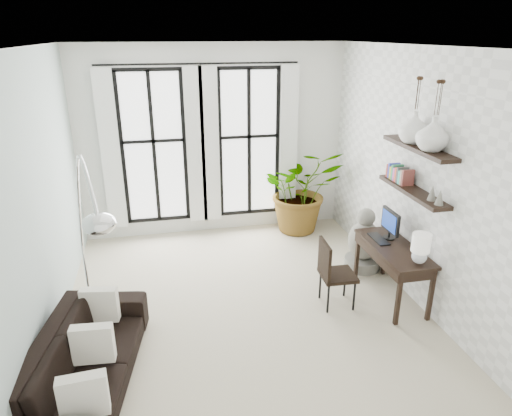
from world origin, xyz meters
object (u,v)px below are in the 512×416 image
object	(u,v)px
buddha	(364,243)
desk	(396,252)
plant	(301,190)
arc_lamp	(85,201)
sofa	(85,361)
desk_chair	(332,270)

from	to	relation	value
buddha	desk	bearing A→B (deg)	-90.40
desk	buddha	bearing A→B (deg)	89.60
plant	buddha	bearing A→B (deg)	-72.79
arc_lamp	sofa	bearing A→B (deg)	-98.79
desk	buddha	world-z (taller)	desk
plant	arc_lamp	xyz separation A→B (m)	(-3.16, -2.64, 0.98)
arc_lamp	buddha	world-z (taller)	arc_lamp
plant	desk_chair	distance (m)	2.46
desk	desk_chair	size ratio (longest dim) A/B	1.41
plant	arc_lamp	world-z (taller)	arc_lamp
plant	desk_chair	xyz separation A→B (m)	(-0.35, -2.42, -0.24)
arc_lamp	desk_chair	bearing A→B (deg)	4.34
desk_chair	buddha	distance (m)	1.20
desk_chair	buddha	size ratio (longest dim) A/B	0.95
desk_chair	arc_lamp	world-z (taller)	arc_lamp
desk_chair	plant	bearing A→B (deg)	84.64
plant	desk	xyz separation A→B (m)	(0.48, -2.48, -0.05)
plant	desk	world-z (taller)	plant
sofa	plant	size ratio (longest dim) A/B	1.42
desk	sofa	bearing A→B (deg)	-167.65
desk	arc_lamp	xyz separation A→B (m)	(-3.64, -0.16, 1.04)
desk	desk_chair	bearing A→B (deg)	176.35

